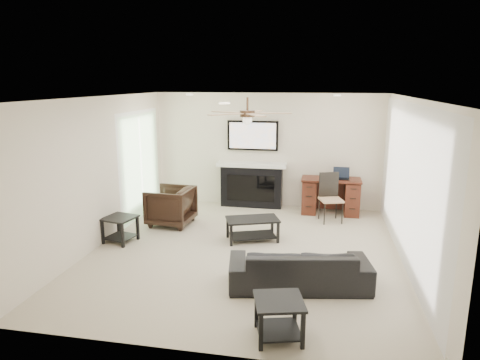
{
  "coord_description": "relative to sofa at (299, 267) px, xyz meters",
  "views": [
    {
      "loc": [
        1.14,
        -6.51,
        2.74
      ],
      "look_at": [
        -0.15,
        0.29,
        1.14
      ],
      "focal_mm": 32.0,
      "sensor_mm": 36.0,
      "label": 1
    }
  ],
  "objects": [
    {
      "name": "end_table_near",
      "position": [
        -0.15,
        -1.25,
        -0.05
      ],
      "size": [
        0.63,
        0.63,
        0.45
      ],
      "primitive_type": "cube",
      "rotation": [
        0.0,
        0.0,
        0.25
      ],
      "color": "black",
      "rests_on": "ground"
    },
    {
      "name": "sofa",
      "position": [
        0.0,
        0.0,
        0.0
      ],
      "size": [
        1.99,
        1.05,
        0.55
      ],
      "primitive_type": "imported",
      "rotation": [
        0.0,
        0.0,
        3.31
      ],
      "color": "black",
      "rests_on": "ground"
    },
    {
      "name": "desk",
      "position": [
        0.47,
        3.46,
        0.1
      ],
      "size": [
        1.22,
        0.56,
        0.76
      ],
      "primitive_type": "cube",
      "color": "#38140E",
      "rests_on": "ground"
    },
    {
      "name": "end_table_left",
      "position": [
        -3.15,
        1.1,
        -0.05
      ],
      "size": [
        0.6,
        0.6,
        0.45
      ],
      "primitive_type": "cube",
      "rotation": [
        0.0,
        0.0,
        -0.22
      ],
      "color": "black",
      "rests_on": "ground"
    },
    {
      "name": "room_shell",
      "position": [
        -0.74,
        1.15,
        1.41
      ],
      "size": [
        5.5,
        5.54,
        2.52
      ],
      "color": "#C0B39B",
      "rests_on": "ground"
    },
    {
      "name": "armchair",
      "position": [
        -2.6,
        2.15,
        0.1
      ],
      "size": [
        0.88,
        0.86,
        0.75
      ],
      "primitive_type": "imported",
      "rotation": [
        0.0,
        0.0,
        -1.65
      ],
      "color": "black",
      "rests_on": "ground"
    },
    {
      "name": "fireplace_unit",
      "position": [
        -1.25,
        3.66,
        0.68
      ],
      "size": [
        1.52,
        0.34,
        1.91
      ],
      "primitive_type": "cube",
      "color": "black",
      "rests_on": "ground"
    },
    {
      "name": "laptop",
      "position": [
        0.67,
        3.44,
        0.6
      ],
      "size": [
        0.33,
        0.24,
        0.23
      ],
      "primitive_type": "cube",
      "color": "black",
      "rests_on": "desk"
    },
    {
      "name": "desk_chair",
      "position": [
        0.47,
        2.91,
        0.21
      ],
      "size": [
        0.53,
        0.54,
        0.97
      ],
      "primitive_type": "cube",
      "rotation": [
        0.0,
        0.0,
        0.3
      ],
      "color": "black",
      "rests_on": "ground"
    },
    {
      "name": "coffee_table",
      "position": [
        -0.9,
        1.6,
        -0.08
      ],
      "size": [
        1.02,
        0.79,
        0.4
      ],
      "primitive_type": "cube",
      "rotation": [
        0.0,
        0.0,
        0.36
      ],
      "color": "black",
      "rests_on": "ground"
    }
  ]
}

